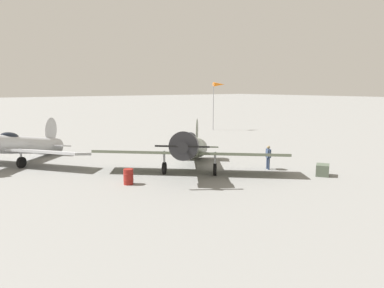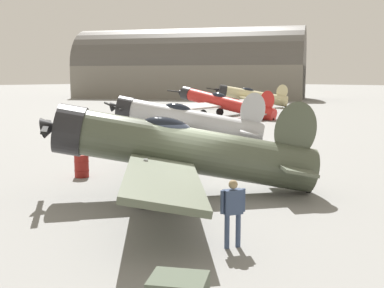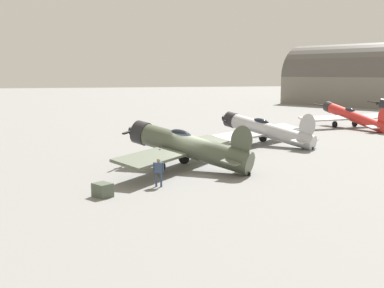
{
  "view_description": "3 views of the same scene",
  "coord_description": "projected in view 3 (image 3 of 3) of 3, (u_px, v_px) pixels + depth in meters",
  "views": [
    {
      "loc": [
        19.7,
        -14.62,
        5.71
      ],
      "look_at": [
        0.0,
        -0.0,
        1.8
      ],
      "focal_mm": 33.53,
      "sensor_mm": 36.0,
      "label": 1
    },
    {
      "loc": [
        12.06,
        11.26,
        4.14
      ],
      "look_at": [
        0.0,
        -0.0,
        1.8
      ],
      "focal_mm": 45.26,
      "sensor_mm": 36.0,
      "label": 2
    },
    {
      "loc": [
        8.28,
        31.09,
        6.56
      ],
      "look_at": [
        0.0,
        -0.0,
        1.8
      ],
      "focal_mm": 44.57,
      "sensor_mm": 36.0,
      "label": 3
    }
  ],
  "objects": [
    {
      "name": "equipment_crate",
      "position": [
        103.0,
        190.0,
        25.57
      ],
      "size": [
        1.19,
        1.25,
        0.74
      ],
      "rotation": [
        0.0,
        0.0,
        2.13
      ],
      "color": "#4C5647",
      "rests_on": "ground_plane"
    },
    {
      "name": "airplane_far_line",
      "position": [
        353.0,
        116.0,
        57.51
      ],
      "size": [
        13.62,
        11.92,
        3.2
      ],
      "rotation": [
        0.0,
        0.0,
        4.84
      ],
      "color": "red",
      "rests_on": "ground_plane"
    },
    {
      "name": "ground_plane",
      "position": [
        192.0,
        170.0,
        32.78
      ],
      "size": [
        400.0,
        400.0,
        0.0
      ],
      "primitive_type": "plane",
      "color": "gray"
    },
    {
      "name": "airplane_foreground",
      "position": [
        185.0,
        146.0,
        32.78
      ],
      "size": [
        10.29,
        10.84,
        3.38
      ],
      "rotation": [
        0.0,
        0.0,
        5.53
      ],
      "color": "#4C5442",
      "rests_on": "ground_plane"
    },
    {
      "name": "airplane_mid_apron",
      "position": [
        265.0,
        130.0,
        44.14
      ],
      "size": [
        11.41,
        9.73,
        3.35
      ],
      "rotation": [
        0.0,
        0.0,
        5.35
      ],
      "color": "#B7BABF",
      "rests_on": "ground_plane"
    },
    {
      "name": "ground_crew_mechanic",
      "position": [
        159.0,
        170.0,
        27.73
      ],
      "size": [
        0.6,
        0.4,
        1.68
      ],
      "rotation": [
        0.0,
        0.0,
        4.26
      ],
      "color": "#384766",
      "rests_on": "ground_plane"
    },
    {
      "name": "fuel_drum",
      "position": [
        164.0,
        152.0,
        37.61
      ],
      "size": [
        0.61,
        0.61,
        0.93
      ],
      "color": "maroon",
      "rests_on": "ground_plane"
    }
  ]
}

